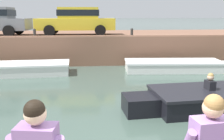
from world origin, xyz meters
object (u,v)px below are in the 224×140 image
Objects in this scene: car_left_inner_yellow at (77,20)px; mooring_bollard_east at (132,32)px; boat_moored_west_white at (12,69)px; boat_moored_central_white at (178,66)px; motorboat_passing at (223,98)px; mooring_bollard_mid at (35,33)px.

car_left_inner_yellow is 9.88× the size of mooring_bollard_east.
boat_moored_west_white is at bearing -162.01° from mooring_bollard_east.
car_left_inner_yellow is at bearing 148.48° from boat_moored_central_white.
mooring_bollard_mid reaches higher than motorboat_passing.
mooring_bollard_east is (2.95, -1.32, -0.61)m from car_left_inner_yellow.
mooring_bollard_mid is at bearing 69.81° from boat_moored_west_white.
boat_moored_central_white is at bearing 1.14° from boat_moored_west_white.
motorboat_passing is 6.97m from mooring_bollard_east.
car_left_inner_yellow is at bearing 32.13° from mooring_bollard_mid.
mooring_bollard_mid reaches higher than boat_moored_central_white.
mooring_bollard_mid is at bearing 166.36° from boat_moored_central_white.
motorboat_passing is at bearing -94.50° from boat_moored_central_white.
motorboat_passing is 12.71× the size of mooring_bollard_east.
motorboat_passing is at bearing -32.82° from boat_moored_west_white.
motorboat_passing is at bearing -44.75° from mooring_bollard_mid.
mooring_bollard_mid reaches higher than boat_moored_west_white.
motorboat_passing is 9.39m from car_left_inner_yellow.
car_left_inner_yellow reaches higher than boat_moored_central_white.
mooring_bollard_mid is (-6.67, 6.62, 1.48)m from motorboat_passing.
boat_moored_west_white is 0.98× the size of motorboat_passing.
boat_moored_west_white is 1.26× the size of car_left_inner_yellow.
boat_moored_west_white is at bearing 147.18° from motorboat_passing.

